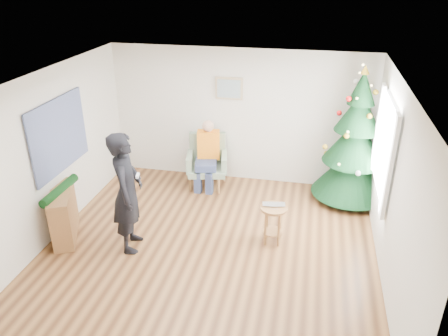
% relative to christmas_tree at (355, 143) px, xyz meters
% --- Properties ---
extents(floor, '(5.00, 5.00, 0.00)m').
position_rel_christmas_tree_xyz_m(floor, '(-2.15, -2.05, -1.12)').
color(floor, brown).
rests_on(floor, ground).
extents(ceiling, '(5.00, 5.00, 0.00)m').
position_rel_christmas_tree_xyz_m(ceiling, '(-2.15, -2.05, 1.48)').
color(ceiling, white).
rests_on(ceiling, wall_back).
extents(wall_back, '(5.00, 0.00, 5.00)m').
position_rel_christmas_tree_xyz_m(wall_back, '(-2.15, 0.45, 0.18)').
color(wall_back, silver).
rests_on(wall_back, floor).
extents(wall_front, '(5.00, 0.00, 5.00)m').
position_rel_christmas_tree_xyz_m(wall_front, '(-2.15, -4.55, 0.18)').
color(wall_front, silver).
rests_on(wall_front, floor).
extents(wall_left, '(0.00, 5.00, 5.00)m').
position_rel_christmas_tree_xyz_m(wall_left, '(-4.65, -2.05, 0.18)').
color(wall_left, silver).
rests_on(wall_left, floor).
extents(wall_right, '(0.00, 5.00, 5.00)m').
position_rel_christmas_tree_xyz_m(wall_right, '(0.35, -2.05, 0.18)').
color(wall_right, silver).
rests_on(wall_right, floor).
extents(window_panel, '(0.04, 1.30, 1.40)m').
position_rel_christmas_tree_xyz_m(window_panel, '(0.32, -1.05, 0.38)').
color(window_panel, white).
rests_on(window_panel, wall_right).
extents(curtains, '(0.05, 1.75, 1.50)m').
position_rel_christmas_tree_xyz_m(curtains, '(0.29, -1.05, 0.38)').
color(curtains, white).
rests_on(curtains, wall_right).
extents(christmas_tree, '(1.37, 1.37, 2.48)m').
position_rel_christmas_tree_xyz_m(christmas_tree, '(0.00, 0.00, 0.00)').
color(christmas_tree, '#3F2816').
rests_on(christmas_tree, floor).
extents(stool, '(0.42, 0.42, 0.63)m').
position_rel_christmas_tree_xyz_m(stool, '(-1.23, -1.68, -0.80)').
color(stool, brown).
rests_on(stool, floor).
extents(laptop, '(0.37, 0.27, 0.03)m').
position_rel_christmas_tree_xyz_m(laptop, '(-1.23, -1.68, -0.48)').
color(laptop, silver).
rests_on(laptop, stool).
extents(armchair, '(0.86, 0.81, 1.00)m').
position_rel_christmas_tree_xyz_m(armchair, '(-2.69, 0.01, -0.75)').
color(armchair, gray).
rests_on(armchair, floor).
extents(seated_person, '(0.48, 0.65, 1.31)m').
position_rel_christmas_tree_xyz_m(seated_person, '(-2.68, -0.05, -0.44)').
color(seated_person, navy).
rests_on(seated_person, armchair).
extents(standing_man, '(0.58, 0.76, 1.87)m').
position_rel_christmas_tree_xyz_m(standing_man, '(-3.33, -2.23, -0.18)').
color(standing_man, black).
rests_on(standing_man, floor).
extents(game_controller, '(0.06, 0.13, 0.04)m').
position_rel_christmas_tree_xyz_m(game_controller, '(-3.13, -2.26, 0.13)').
color(game_controller, white).
rests_on(game_controller, standing_man).
extents(console, '(0.69, 1.03, 0.80)m').
position_rel_christmas_tree_xyz_m(console, '(-4.48, -2.18, -0.72)').
color(console, brown).
rests_on(console, floor).
extents(garland, '(0.14, 0.90, 0.14)m').
position_rel_christmas_tree_xyz_m(garland, '(-4.48, -2.18, -0.30)').
color(garland, black).
rests_on(garland, console).
extents(tapestry, '(0.03, 1.50, 1.15)m').
position_rel_christmas_tree_xyz_m(tapestry, '(-4.61, -1.75, 0.43)').
color(tapestry, black).
rests_on(tapestry, wall_left).
extents(framed_picture, '(0.52, 0.05, 0.42)m').
position_rel_christmas_tree_xyz_m(framed_picture, '(-2.35, 0.41, 0.73)').
color(framed_picture, tan).
rests_on(framed_picture, wall_back).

